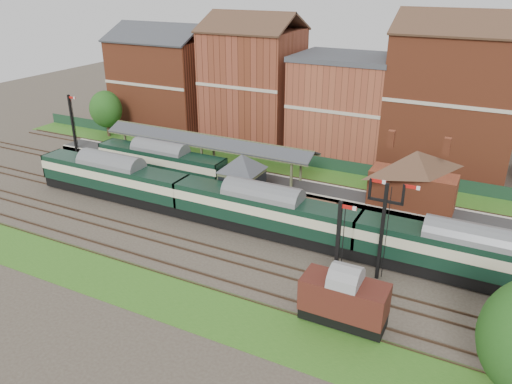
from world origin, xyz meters
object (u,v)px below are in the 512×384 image
at_px(signal_box, 242,182).
at_px(platform_railcar, 161,161).
at_px(semaphore_bracket, 383,225).
at_px(goods_van_a, 344,299).
at_px(dmu_train, 263,210).

height_order(signal_box, platform_railcar, signal_box).
bearing_deg(semaphore_bracket, signal_box, 159.08).
distance_m(semaphore_bracket, goods_van_a, 7.06).
xyz_separation_m(dmu_train, goods_van_a, (10.45, -9.00, -0.38)).
height_order(platform_railcar, goods_van_a, platform_railcar).
xyz_separation_m(signal_box, goods_van_a, (14.29, -12.25, -1.22)).
bearing_deg(goods_van_a, platform_railcar, 149.74).
xyz_separation_m(platform_railcar, goods_van_a, (26.57, -15.50, -0.21)).
bearing_deg(signal_box, goods_van_a, -40.60).
height_order(signal_box, goods_van_a, signal_box).
bearing_deg(platform_railcar, goods_van_a, -30.26).
relative_size(semaphore_bracket, platform_railcar, 0.51).
height_order(semaphore_bracket, goods_van_a, semaphore_bracket).
xyz_separation_m(dmu_train, platform_railcar, (-16.12, 6.50, -0.17)).
distance_m(platform_railcar, goods_van_a, 30.76).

